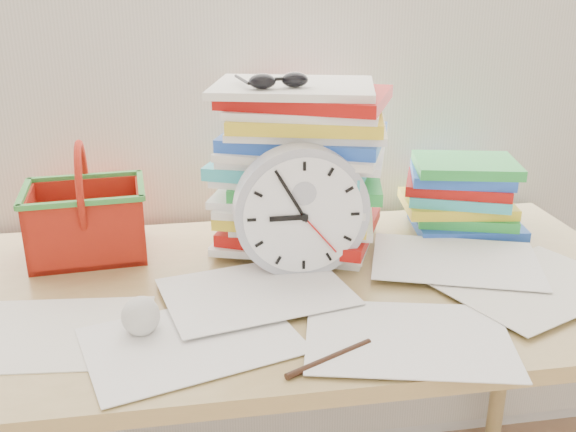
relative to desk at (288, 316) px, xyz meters
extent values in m
cube|color=#9F844A|center=(0.00, 0.00, 0.06)|extent=(1.40, 0.70, 0.03)
cylinder|color=#9F844A|center=(-0.65, 0.30, -0.32)|extent=(0.04, 0.04, 0.72)
cylinder|color=#9F844A|center=(0.65, 0.30, -0.32)|extent=(0.04, 0.04, 0.72)
cylinder|color=#A7AAB4|center=(0.03, 0.04, 0.20)|extent=(0.26, 0.05, 0.26)
sphere|color=silver|center=(-0.27, -0.15, 0.11)|extent=(0.07, 0.07, 0.07)
cylinder|color=black|center=(0.02, -0.28, 0.08)|extent=(0.15, 0.08, 0.01)
camera|label=1|loc=(-0.18, -1.10, 0.63)|focal=40.00mm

